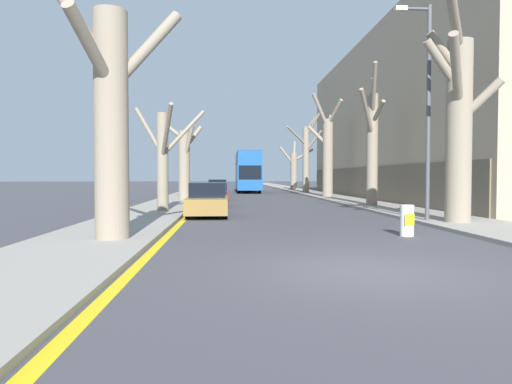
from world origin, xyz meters
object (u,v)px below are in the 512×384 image
street_tree_left_1 (164,157)px  street_tree_right_4 (294,168)px  parked_car_1 (213,195)px  street_tree_right_3 (306,156)px  lamp_post (426,103)px  parked_car_0 (208,200)px  street_tree_left_2 (184,161)px  traffic_bollard (407,221)px  parked_car_2 (216,192)px  double_decker_bus (248,170)px  street_tree_right_0 (458,121)px  street_tree_left_0 (110,114)px  street_tree_right_1 (372,143)px  parked_car_3 (218,189)px  street_tree_right_2 (327,152)px

street_tree_left_1 → street_tree_right_4: (11.52, 35.10, 0.07)m
street_tree_left_1 → parked_car_1: street_tree_left_1 is taller
street_tree_right_3 → parked_car_1: (-9.00, -19.69, -3.26)m
lamp_post → parked_car_0: bearing=156.6°
street_tree_left_2 → traffic_bollard: street_tree_left_2 is taller
street_tree_left_1 → lamp_post: (10.59, -5.59, 1.85)m
parked_car_0 → street_tree_left_2: bearing=100.2°
street_tree_left_1 → lamp_post: bearing=-27.8°
street_tree_right_3 → parked_car_2: street_tree_right_3 is taller
street_tree_right_4 → double_decker_bus: bearing=-133.1°
traffic_bollard → street_tree_left_2: bearing=113.4°
street_tree_right_0 → double_decker_bus: bearing=99.8°
street_tree_left_0 → parked_car_1: (2.22, 14.71, -2.78)m
parked_car_1 → parked_car_2: 6.58m
street_tree_left_0 → street_tree_right_4: size_ratio=1.20×
parked_car_2 → street_tree_left_1: bearing=-101.2°
street_tree_left_1 → street_tree_right_1: 11.86m
street_tree_left_1 → parked_car_1: size_ratio=1.23×
street_tree_right_1 → street_tree_right_3: size_ratio=0.94×
street_tree_right_4 → parked_car_2: bearing=-111.2°
street_tree_right_4 → double_decker_bus: street_tree_right_4 is taller
street_tree_right_3 → traffic_bollard: 33.83m
parked_car_1 → lamp_post: bearing=-50.5°
street_tree_right_1 → street_tree_left_0: bearing=-130.4°
street_tree_right_0 → parked_car_1: street_tree_right_0 is taller
street_tree_right_0 → street_tree_right_3: size_ratio=0.94×
street_tree_right_1 → parked_car_0: street_tree_right_1 is taller
street_tree_left_1 → traffic_bollard: 12.73m
street_tree_left_0 → parked_car_1: street_tree_left_0 is taller
street_tree_left_0 → parked_car_3: bearing=85.5°
street_tree_right_4 → street_tree_right_0: bearing=-90.2°
street_tree_left_2 → parked_car_0: bearing=-79.8°
street_tree_left_2 → street_tree_right_0: size_ratio=0.72×
street_tree_right_1 → parked_car_2: (-9.16, 7.94, -3.05)m
street_tree_right_2 → street_tree_left_1: bearing=-127.6°
street_tree_right_0 → traffic_bollard: street_tree_right_0 is taller
street_tree_left_1 → street_tree_right_3: 26.76m
street_tree_right_3 → traffic_bollard: (-2.80, -33.54, -3.43)m
street_tree_right_0 → parked_car_2: bearing=117.4°
double_decker_bus → parked_car_0: double_decker_bus is taller
street_tree_right_2 → street_tree_right_3: bearing=90.6°
parked_car_0 → parked_car_1: bearing=90.0°
street_tree_left_1 → street_tree_right_0: (11.38, -6.51, 1.06)m
street_tree_left_0 → street_tree_left_2: bearing=89.9°
street_tree_right_4 → parked_car_1: 31.98m
street_tree_right_0 → parked_car_0: bearing=153.6°
street_tree_right_0 → parked_car_3: bearing=110.7°
street_tree_left_0 → lamp_post: 11.58m
street_tree_right_1 → street_tree_right_4: bearing=89.7°
double_decker_bus → parked_car_2: bearing=-100.2°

